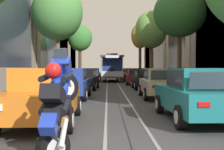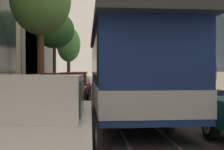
{
  "view_description": "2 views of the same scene",
  "coord_description": "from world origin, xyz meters",
  "px_view_note": "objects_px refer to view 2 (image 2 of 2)",
  "views": [
    {
      "loc": [
        -0.47,
        -5.53,
        1.58
      ],
      "look_at": [
        -0.19,
        13.9,
        1.12
      ],
      "focal_mm": 46.29,
      "sensor_mm": 36.0,
      "label": 1
    },
    {
      "loc": [
        1.42,
        39.72,
        1.64
      ],
      "look_at": [
        -0.54,
        16.24,
        1.34
      ],
      "focal_mm": 46.7,
      "sensor_mm": 36.0,
      "label": 2
    }
  ],
  "objects_px": {
    "parked_car_orange_near_left": "(117,78)",
    "parked_car_black_mid_left": "(132,82)",
    "parked_car_maroon_fourth_left": "(148,85)",
    "fire_hydrant": "(68,82)",
    "cable_car_trolley": "(131,71)",
    "street_tree_kerb_right_second": "(54,30)",
    "parked_car_blue_second_left": "(125,79)",
    "motorcycle_with_rider": "(108,76)",
    "parked_car_beige_second_right": "(79,79)",
    "parked_car_white_sixth_right": "(32,127)",
    "street_tree_kerb_left_near": "(130,47)",
    "pedestrian_on_left_pavement": "(11,87)",
    "parked_car_navy_fifth_left": "(180,92)",
    "street_tree_kerb_right_mid": "(41,1)",
    "parked_car_black_mid_right": "(75,82)",
    "street_tree_kerb_left_second": "(158,20)",
    "street_tree_kerb_right_near": "(69,45)",
    "parked_car_maroon_fifth_right": "(63,93)",
    "parked_car_maroon_fourth_right": "(74,85)",
    "parked_car_teal_near_right": "(81,78)"
  },
  "relations": [
    {
      "from": "parked_car_orange_near_left",
      "to": "parked_car_black_mid_left",
      "type": "height_order",
      "value": "same"
    },
    {
      "from": "parked_car_blue_second_left",
      "to": "parked_car_white_sixth_right",
      "type": "bearing_deg",
      "value": 79.65
    },
    {
      "from": "parked_car_orange_near_left",
      "to": "parked_car_maroon_fourth_left",
      "type": "relative_size",
      "value": 1.0
    },
    {
      "from": "motorcycle_with_rider",
      "to": "parked_car_navy_fifth_left",
      "type": "bearing_deg",
      "value": 92.14
    },
    {
      "from": "parked_car_blue_second_left",
      "to": "parked_car_black_mid_right",
      "type": "distance_m",
      "value": 8.2
    },
    {
      "from": "parked_car_orange_near_left",
      "to": "fire_hydrant",
      "type": "relative_size",
      "value": 5.23
    },
    {
      "from": "street_tree_kerb_left_near",
      "to": "pedestrian_on_left_pavement",
      "type": "height_order",
      "value": "street_tree_kerb_left_near"
    },
    {
      "from": "parked_car_blue_second_left",
      "to": "motorcycle_with_rider",
      "type": "relative_size",
      "value": 2.26
    },
    {
      "from": "parked_car_orange_near_left",
      "to": "street_tree_kerb_left_second",
      "type": "bearing_deg",
      "value": 98.12
    },
    {
      "from": "parked_car_blue_second_left",
      "to": "parked_car_black_mid_left",
      "type": "distance_m",
      "value": 6.35
    },
    {
      "from": "parked_car_maroon_fourth_right",
      "to": "street_tree_kerb_right_second",
      "type": "distance_m",
      "value": 9.64
    },
    {
      "from": "motorcycle_with_rider",
      "to": "parked_car_maroon_fourth_right",
      "type": "bearing_deg",
      "value": 81.07
    },
    {
      "from": "parked_car_maroon_fourth_left",
      "to": "fire_hydrant",
      "type": "relative_size",
      "value": 5.22
    },
    {
      "from": "pedestrian_on_left_pavement",
      "to": "parked_car_beige_second_right",
      "type": "bearing_deg",
      "value": -99.97
    },
    {
      "from": "street_tree_kerb_left_second",
      "to": "parked_car_maroon_fourth_right",
      "type": "bearing_deg",
      "value": 41.05
    },
    {
      "from": "parked_car_navy_fifth_left",
      "to": "motorcycle_with_rider",
      "type": "xyz_separation_m",
      "value": [
        1.07,
        -28.58,
        0.21
      ]
    },
    {
      "from": "street_tree_kerb_left_near",
      "to": "parked_car_maroon_fourth_right",
      "type": "bearing_deg",
      "value": 72.62
    },
    {
      "from": "street_tree_kerb_left_second",
      "to": "motorcycle_with_rider",
      "type": "height_order",
      "value": "street_tree_kerb_left_second"
    },
    {
      "from": "parked_car_maroon_fourth_left",
      "to": "cable_car_trolley",
      "type": "distance_m",
      "value": 8.84
    },
    {
      "from": "parked_car_teal_near_right",
      "to": "street_tree_kerb_right_near",
      "type": "bearing_deg",
      "value": 9.61
    },
    {
      "from": "street_tree_kerb_right_near",
      "to": "street_tree_kerb_left_near",
      "type": "bearing_deg",
      "value": -169.31
    },
    {
      "from": "parked_car_orange_near_left",
      "to": "street_tree_kerb_right_second",
      "type": "bearing_deg",
      "value": 58.81
    },
    {
      "from": "parked_car_blue_second_left",
      "to": "street_tree_kerb_left_near",
      "type": "relative_size",
      "value": 0.64
    },
    {
      "from": "cable_car_trolley",
      "to": "street_tree_kerb_left_near",
      "type": "bearing_deg",
      "value": -98.21
    },
    {
      "from": "parked_car_navy_fifth_left",
      "to": "fire_hydrant",
      "type": "xyz_separation_m",
      "value": [
        6.11,
        -22.92,
        -0.38
      ]
    },
    {
      "from": "parked_car_maroon_fourth_left",
      "to": "pedestrian_on_left_pavement",
      "type": "distance_m",
      "value": 8.36
    },
    {
      "from": "parked_car_black_mid_left",
      "to": "street_tree_kerb_right_mid",
      "type": "xyz_separation_m",
      "value": [
        6.15,
        7.83,
        4.65
      ]
    },
    {
      "from": "parked_car_maroon_fourth_right",
      "to": "parked_car_maroon_fifth_right",
      "type": "bearing_deg",
      "value": 88.54
    },
    {
      "from": "parked_car_teal_near_right",
      "to": "street_tree_kerb_right_near",
      "type": "distance_m",
      "value": 4.41
    },
    {
      "from": "street_tree_kerb_right_mid",
      "to": "parked_car_orange_near_left",
      "type": "bearing_deg",
      "value": -106.66
    },
    {
      "from": "street_tree_kerb_right_mid",
      "to": "parked_car_white_sixth_right",
      "type": "bearing_deg",
      "value": 98.31
    },
    {
      "from": "street_tree_kerb_right_near",
      "to": "motorcycle_with_rider",
      "type": "height_order",
      "value": "street_tree_kerb_right_near"
    },
    {
      "from": "parked_car_white_sixth_right",
      "to": "street_tree_kerb_right_second",
      "type": "height_order",
      "value": "street_tree_kerb_right_second"
    },
    {
      "from": "parked_car_orange_near_left",
      "to": "parked_car_maroon_fourth_right",
      "type": "xyz_separation_m",
      "value": [
        4.58,
        19.32,
        0.0
      ]
    },
    {
      "from": "parked_car_black_mid_left",
      "to": "motorcycle_with_rider",
      "type": "relative_size",
      "value": 2.28
    },
    {
      "from": "parked_car_orange_near_left",
      "to": "street_tree_kerb_left_near",
      "type": "relative_size",
      "value": 0.64
    },
    {
      "from": "pedestrian_on_left_pavement",
      "to": "parked_car_teal_near_right",
      "type": "bearing_deg",
      "value": -97.22
    },
    {
      "from": "cable_car_trolley",
      "to": "street_tree_kerb_right_second",
      "type": "bearing_deg",
      "value": -75.12
    },
    {
      "from": "parked_car_orange_near_left",
      "to": "street_tree_kerb_right_near",
      "type": "xyz_separation_m",
      "value": [
        6.12,
        0.62,
        4.12
      ]
    },
    {
      "from": "street_tree_kerb_left_near",
      "to": "fire_hydrant",
      "type": "xyz_separation_m",
      "value": [
        7.79,
        3.11,
        -4.43
      ]
    },
    {
      "from": "parked_car_orange_near_left",
      "to": "street_tree_kerb_left_second",
      "type": "xyz_separation_m",
      "value": [
        -1.94,
        13.64,
        4.99
      ]
    },
    {
      "from": "parked_car_black_mid_right",
      "to": "fire_hydrant",
      "type": "relative_size",
      "value": 5.19
    },
    {
      "from": "parked_car_orange_near_left",
      "to": "parked_car_white_sixth_right",
      "type": "distance_m",
      "value": 32.83
    },
    {
      "from": "parked_car_white_sixth_right",
      "to": "cable_car_trolley",
      "type": "xyz_separation_m",
      "value": [
        -2.26,
        -5.13,
        0.86
      ]
    },
    {
      "from": "parked_car_maroon_fifth_right",
      "to": "motorcycle_with_rider",
      "type": "height_order",
      "value": "motorcycle_with_rider"
    },
    {
      "from": "street_tree_kerb_right_mid",
      "to": "pedestrian_on_left_pavement",
      "type": "bearing_deg",
      "value": 57.14
    },
    {
      "from": "parked_car_orange_near_left",
      "to": "street_tree_kerb_left_near",
      "type": "distance_m",
      "value": 4.5
    },
    {
      "from": "parked_car_beige_second_right",
      "to": "cable_car_trolley",
      "type": "distance_m",
      "value": 20.71
    },
    {
      "from": "parked_car_orange_near_left",
      "to": "fire_hydrant",
      "type": "bearing_deg",
      "value": 20.37
    },
    {
      "from": "street_tree_kerb_right_second",
      "to": "pedestrian_on_left_pavement",
      "type": "xyz_separation_m",
      "value": [
        0.73,
        11.69,
        -4.33
      ]
    }
  ]
}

